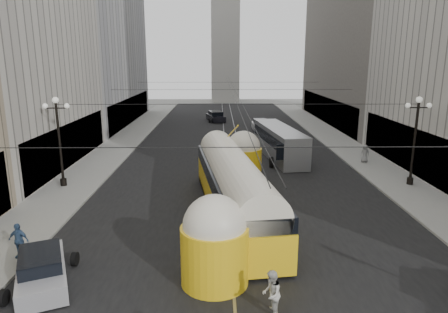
{
  "coord_description": "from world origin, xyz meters",
  "views": [
    {
      "loc": [
        -1.3,
        -9.7,
        8.99
      ],
      "look_at": [
        -1.03,
        13.81,
        3.29
      ],
      "focal_mm": 32.0,
      "sensor_mm": 36.0,
      "label": 1
    }
  ],
  "objects_px": {
    "city_bus": "(279,141)",
    "pedestrian_sidewalk_right": "(365,153)",
    "pedestrian_crossing_b": "(271,294)",
    "streetcar": "(233,185)",
    "sedan_silver": "(41,270)",
    "pedestrian_sidewalk_left": "(18,240)"
  },
  "relations": [
    {
      "from": "sedan_silver",
      "to": "pedestrian_crossing_b",
      "type": "height_order",
      "value": "pedestrian_crossing_b"
    },
    {
      "from": "pedestrian_sidewalk_right",
      "to": "pedestrian_sidewalk_left",
      "type": "height_order",
      "value": "pedestrian_sidewalk_left"
    },
    {
      "from": "streetcar",
      "to": "pedestrian_sidewalk_right",
      "type": "distance_m",
      "value": 17.02
    },
    {
      "from": "city_bus",
      "to": "pedestrian_sidewalk_left",
      "type": "distance_m",
      "value": 24.84
    },
    {
      "from": "pedestrian_crossing_b",
      "to": "pedestrian_sidewalk_right",
      "type": "height_order",
      "value": "pedestrian_crossing_b"
    },
    {
      "from": "sedan_silver",
      "to": "streetcar",
      "type": "bearing_deg",
      "value": 42.09
    },
    {
      "from": "pedestrian_crossing_b",
      "to": "pedestrian_sidewalk_right",
      "type": "bearing_deg",
      "value": 165.9
    },
    {
      "from": "sedan_silver",
      "to": "pedestrian_crossing_b",
      "type": "distance_m",
      "value": 9.42
    },
    {
      "from": "pedestrian_sidewalk_right",
      "to": "pedestrian_sidewalk_left",
      "type": "relative_size",
      "value": 0.96
    },
    {
      "from": "city_bus",
      "to": "pedestrian_crossing_b",
      "type": "height_order",
      "value": "city_bus"
    },
    {
      "from": "sedan_silver",
      "to": "pedestrian_sidewalk_right",
      "type": "distance_m",
      "value": 27.93
    },
    {
      "from": "streetcar",
      "to": "pedestrian_sidewalk_right",
      "type": "bearing_deg",
      "value": 44.81
    },
    {
      "from": "sedan_silver",
      "to": "pedestrian_sidewalk_left",
      "type": "relative_size",
      "value": 2.86
    },
    {
      "from": "streetcar",
      "to": "pedestrian_sidewalk_left",
      "type": "xyz_separation_m",
      "value": [
        -10.0,
        -5.32,
        -0.9
      ]
    },
    {
      "from": "city_bus",
      "to": "sedan_silver",
      "type": "xyz_separation_m",
      "value": [
        -12.93,
        -21.95,
        -0.93
      ]
    },
    {
      "from": "pedestrian_sidewalk_right",
      "to": "streetcar",
      "type": "bearing_deg",
      "value": 45.68
    },
    {
      "from": "city_bus",
      "to": "pedestrian_sidewalk_right",
      "type": "xyz_separation_m",
      "value": [
        7.25,
        -2.64,
        -0.61
      ]
    },
    {
      "from": "city_bus",
      "to": "pedestrian_sidewalk_right",
      "type": "bearing_deg",
      "value": -19.99
    },
    {
      "from": "pedestrian_sidewalk_right",
      "to": "pedestrian_sidewalk_left",
      "type": "bearing_deg",
      "value": 38.97
    },
    {
      "from": "sedan_silver",
      "to": "city_bus",
      "type": "bearing_deg",
      "value": 59.49
    },
    {
      "from": "pedestrian_sidewalk_left",
      "to": "city_bus",
      "type": "bearing_deg",
      "value": 62.35
    },
    {
      "from": "sedan_silver",
      "to": "pedestrian_sidewalk_right",
      "type": "relative_size",
      "value": 2.99
    }
  ]
}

